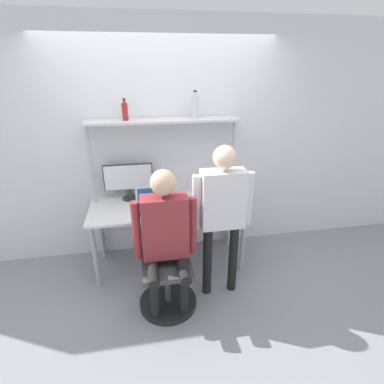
# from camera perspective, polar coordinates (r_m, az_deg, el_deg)

# --- Properties ---
(ground_plane) EXTENTS (12.00, 12.00, 0.00)m
(ground_plane) POSITION_cam_1_polar(r_m,az_deg,el_deg) (3.45, -3.55, -16.74)
(ground_plane) COLOR gray
(wall_back) EXTENTS (8.00, 0.06, 2.70)m
(wall_back) POSITION_cam_1_polar(r_m,az_deg,el_deg) (3.53, -5.61, 8.96)
(wall_back) COLOR silver
(wall_back) RESTS_ON ground_plane
(desk) EXTENTS (1.71, 0.73, 0.77)m
(desk) POSITION_cam_1_polar(r_m,az_deg,el_deg) (3.39, -4.60, -3.55)
(desk) COLOR silver
(desk) RESTS_ON ground_plane
(shelf_unit) EXTENTS (1.63, 0.28, 1.67)m
(shelf_unit) POSITION_cam_1_polar(r_m,az_deg,el_deg) (3.33, -5.39, 9.60)
(shelf_unit) COLOR silver
(shelf_unit) RESTS_ON ground_plane
(monitor) EXTENTS (0.55, 0.18, 0.42)m
(monitor) POSITION_cam_1_polar(r_m,az_deg,el_deg) (3.47, -12.00, 2.37)
(monitor) COLOR #333338
(monitor) RESTS_ON desk
(laptop) EXTENTS (0.35, 0.26, 0.25)m
(laptop) POSITION_cam_1_polar(r_m,az_deg,el_deg) (3.19, -7.44, -2.49)
(laptop) COLOR silver
(laptop) RESTS_ON desk
(cell_phone) EXTENTS (0.07, 0.15, 0.01)m
(cell_phone) POSITION_cam_1_polar(r_m,az_deg,el_deg) (3.24, -2.07, -3.20)
(cell_phone) COLOR #264C8C
(cell_phone) RESTS_ON desk
(office_chair) EXTENTS (0.56, 0.56, 0.94)m
(office_chair) POSITION_cam_1_polar(r_m,az_deg,el_deg) (3.05, -4.79, -16.03)
(office_chair) COLOR black
(office_chair) RESTS_ON ground_plane
(person_seated) EXTENTS (0.58, 0.47, 1.41)m
(person_seated) POSITION_cam_1_polar(r_m,az_deg,el_deg) (2.69, -5.08, -7.59)
(person_seated) COLOR black
(person_seated) RESTS_ON ground_plane
(person_standing) EXTENTS (0.58, 0.21, 1.57)m
(person_standing) POSITION_cam_1_polar(r_m,az_deg,el_deg) (2.81, 5.86, -2.55)
(person_standing) COLOR black
(person_standing) RESTS_ON ground_plane
(bottle_clear) EXTENTS (0.08, 0.08, 0.29)m
(bottle_clear) POSITION_cam_1_polar(r_m,az_deg,el_deg) (3.31, 0.60, 15.95)
(bottle_clear) COLOR silver
(bottle_clear) RESTS_ON shelf_unit
(bottle_red) EXTENTS (0.06, 0.06, 0.22)m
(bottle_red) POSITION_cam_1_polar(r_m,az_deg,el_deg) (3.26, -12.65, 14.79)
(bottle_red) COLOR maroon
(bottle_red) RESTS_ON shelf_unit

